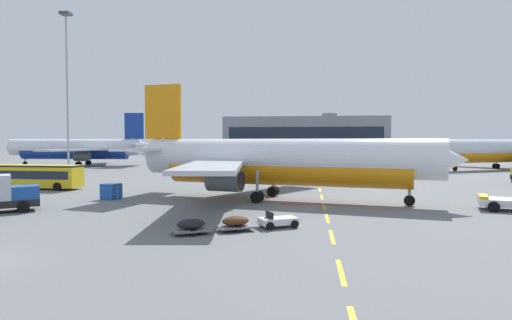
% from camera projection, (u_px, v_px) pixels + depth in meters
% --- Properties ---
extents(ground, '(400.00, 400.00, 0.00)m').
position_uv_depth(ground, '(491.00, 187.00, 55.62)').
color(ground, slate).
extents(apron_paint_markings, '(8.00, 94.49, 0.01)m').
position_uv_depth(apron_paint_markings, '(319.00, 188.00, 55.45)').
color(apron_paint_markings, yellow).
rests_on(apron_paint_markings, ground).
extents(airliner_foreground, '(34.57, 33.78, 12.20)m').
position_uv_depth(airliner_foreground, '(279.00, 161.00, 43.68)').
color(airliner_foreground, white).
rests_on(airliner_foreground, ground).
extents(airliner_mid_left, '(33.87, 32.07, 12.45)m').
position_uv_depth(airliner_mid_left, '(502.00, 150.00, 90.45)').
color(airliner_mid_left, silver).
rests_on(airliner_mid_left, ground).
extents(airliner_far_center, '(36.43, 36.12, 12.77)m').
position_uv_depth(airliner_far_center, '(77.00, 149.00, 105.09)').
color(airliner_far_center, silver).
rests_on(airliner_far_center, ground).
extents(apron_shuttle_bus, '(12.14, 3.46, 3.00)m').
position_uv_depth(apron_shuttle_bus, '(34.00, 175.00, 53.78)').
color(apron_shuttle_bus, yellow).
rests_on(apron_shuttle_bus, ground).
extents(baggage_train, '(8.28, 5.34, 1.14)m').
position_uv_depth(baggage_train, '(236.00, 223.00, 28.71)').
color(baggage_train, silver).
rests_on(baggage_train, ground).
extents(uld_cargo_container, '(1.98, 1.95, 1.60)m').
position_uv_depth(uld_cargo_container, '(111.00, 191.00, 44.44)').
color(uld_cargo_container, '#194C9E').
rests_on(uld_cargo_container, ground).
extents(apron_light_mast_near, '(1.80, 1.80, 29.52)m').
position_uv_depth(apron_light_mast_near, '(67.00, 76.00, 79.48)').
color(apron_light_mast_near, slate).
rests_on(apron_light_mast_near, ground).
extents(terminal_satellite, '(66.81, 20.63, 17.60)m').
position_uv_depth(terminal_satellite, '(305.00, 136.00, 182.43)').
color(terminal_satellite, gray).
rests_on(terminal_satellite, ground).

